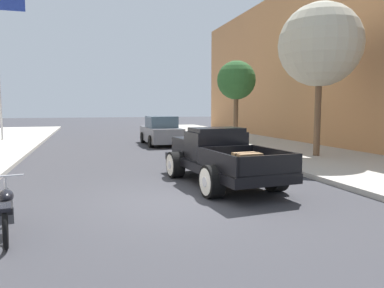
# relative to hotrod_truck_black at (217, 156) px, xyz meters

# --- Properties ---
(ground_plane) EXTENTS (140.00, 140.00, 0.00)m
(ground_plane) POSITION_rel_hotrod_truck_black_xyz_m (-1.62, -1.70, -0.75)
(ground_plane) COLOR #333338
(building_right_storefront) EXTENTS (12.00, 28.00, 9.45)m
(building_right_storefront) POSITION_rel_hotrod_truck_black_xyz_m (14.38, 10.22, 3.97)
(building_right_storefront) COLOR #B27A4C
(building_right_storefront) RESTS_ON ground
(hotrod_truck_black) EXTENTS (2.47, 5.04, 1.58)m
(hotrod_truck_black) POSITION_rel_hotrod_truck_black_xyz_m (0.00, 0.00, 0.00)
(hotrod_truck_black) COLOR black
(hotrod_truck_black) RESTS_ON ground
(motorcycle_parked) EXTENTS (0.65, 2.10, 0.93)m
(motorcycle_parked) POSITION_rel_hotrod_truck_black_xyz_m (-4.96, -3.02, -0.31)
(motorcycle_parked) COLOR black
(motorcycle_parked) RESTS_ON ground
(car_background_grey) EXTENTS (1.92, 4.33, 1.65)m
(car_background_grey) POSITION_rel_hotrod_truck_black_xyz_m (0.53, 10.70, 0.01)
(car_background_grey) COLOR slate
(car_background_grey) RESTS_ON ground
(flagpole) EXTENTS (1.74, 0.16, 9.16)m
(flagpole) POSITION_rel_hotrod_truck_black_xyz_m (-8.40, 15.11, 5.02)
(flagpole) COLOR #B2B2B7
(flagpole) RESTS_ON sidewalk_left
(street_tree_nearest) EXTENTS (3.36, 3.36, 6.21)m
(street_tree_nearest) POSITION_rel_hotrod_truck_black_xyz_m (5.60, 3.18, 3.91)
(street_tree_nearest) COLOR brown
(street_tree_nearest) RESTS_ON sidewalk_right
(street_tree_second) EXTENTS (2.21, 2.21, 4.66)m
(street_tree_second) POSITION_rel_hotrod_truck_black_xyz_m (4.72, 9.59, 2.91)
(street_tree_second) COLOR brown
(street_tree_second) RESTS_ON sidewalk_right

